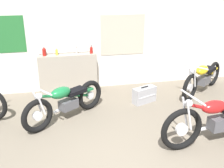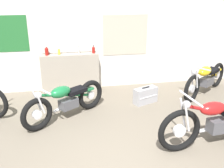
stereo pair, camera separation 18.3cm
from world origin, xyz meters
name	(u,v)px [view 2 (the right image)]	position (x,y,z in m)	size (l,w,h in m)	color
wall_back	(88,35)	(-0.02, 3.67, 1.40)	(10.00, 0.07, 2.80)	silver
sill_counter	(70,73)	(-0.50, 3.49, 0.49)	(1.43, 0.28, 0.97)	gray
bottle_leftmost	(47,51)	(-1.04, 3.49, 1.08)	(0.09, 0.09, 0.23)	maroon
bottle_left_center	(59,51)	(-0.75, 3.50, 1.06)	(0.06, 0.06, 0.19)	gold
bottle_center	(79,50)	(-0.26, 3.54, 1.05)	(0.06, 0.06, 0.17)	#B7B2A8
bottle_right_center	(94,50)	(0.10, 3.49, 1.06)	(0.08, 0.08, 0.20)	maroon
motorcycle_red	(216,121)	(1.82, 0.59, 0.44)	(2.13, 0.64, 0.95)	black
motorcycle_green	(66,101)	(-0.66, 1.99, 0.39)	(1.67, 1.22, 0.81)	black
motorcycle_yellow	(206,78)	(2.80, 2.69, 0.40)	(1.72, 1.26, 0.83)	black
hard_case_silver	(145,95)	(1.16, 2.42, 0.18)	(0.61, 0.41, 0.39)	#9E9EA3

